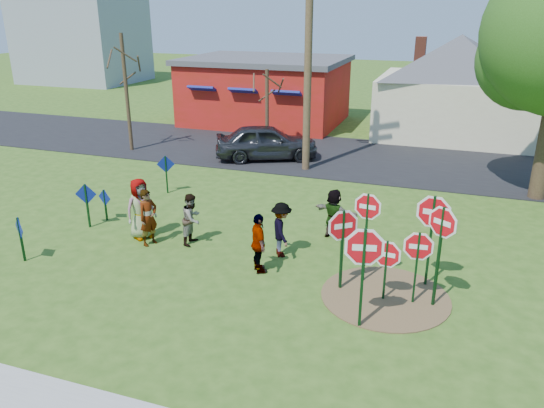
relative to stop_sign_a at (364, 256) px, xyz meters
The scene contains 27 objects.
ground 5.12m from the stop_sign_a, 148.90° to the left, with size 120.00×120.00×0.00m, color #315317.
road 14.68m from the stop_sign_a, 106.41° to the left, with size 120.00×7.50×0.04m, color black.
dirt_patch 2.32m from the stop_sign_a, 75.59° to the left, with size 3.20×3.20×0.03m, color brown.
red_building 22.63m from the stop_sign_a, 115.16° to the left, with size 9.40×7.69×3.90m.
cream_house 20.56m from the stop_sign_a, 86.14° to the left, with size 9.40×9.40×6.50m.
distant_building 45.74m from the stop_sign_a, 134.68° to the left, with size 10.00×8.00×8.00m, color #8C939E.
stop_sign_a is the anchor object (origin of this frame).
stop_sign_b 2.14m from the stop_sign_a, 97.83° to the left, with size 0.94×0.13×2.58m.
stop_sign_c 2.12m from the stop_sign_a, 43.65° to the left, with size 0.87×0.55×2.70m.
stop_sign_d 2.76m from the stop_sign_a, 62.32° to the left, with size 1.14×0.13×2.62m.
stop_sign_e 1.54m from the stop_sign_a, 75.67° to the left, with size 0.94×0.10×1.71m.
stop_sign_f 1.81m from the stop_sign_a, 53.70° to the left, with size 0.97×0.10×2.00m.
stop_sign_g 1.73m from the stop_sign_a, 117.00° to the left, with size 0.88×0.67×2.30m.
blue_diamond_a 9.66m from the stop_sign_a, behind, with size 0.59×0.37×1.34m.
blue_diamond_b 9.86m from the stop_sign_a, 163.42° to the left, with size 0.68×0.22×1.49m.
blue_diamond_c 9.92m from the stop_sign_a, 159.39° to the left, with size 0.57×0.16×1.11m.
blue_diamond_d 10.97m from the stop_sign_a, 142.70° to the left, with size 0.63×0.29×1.50m.
person_a 7.83m from the stop_sign_a, 160.07° to the left, with size 0.94×0.61×1.93m, color #3A448E.
person_b 7.26m from the stop_sign_a, 161.42° to the left, with size 0.64×0.42×1.75m, color #286667.
person_c 6.37m from the stop_sign_a, 153.48° to the left, with size 0.77×0.60×1.59m, color brown.
person_d 4.13m from the stop_sign_a, 134.39° to the left, with size 1.05×0.60×1.62m, color #38383D.
person_e 3.63m from the stop_sign_a, 150.93° to the left, with size 0.99×0.41×1.69m, color #512C58.
person_f 5.01m from the stop_sign_a, 110.00° to the left, with size 1.47×0.47×1.59m, color #1F4724.
suv 14.09m from the stop_sign_a, 118.36° to the left, with size 1.91×4.75×1.62m, color #28292D.
utility_pole 12.76m from the stop_sign_a, 111.50° to the left, with size 2.51×0.46×10.27m.
bare_tree_west 18.08m from the stop_sign_a, 139.31° to the left, with size 1.80×1.80×5.63m.
bare_tree_east 16.39m from the stop_sign_a, 117.02° to the left, with size 1.80×1.80×3.91m.
Camera 1 is at (5.63, -12.86, 6.84)m, focal length 35.00 mm.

